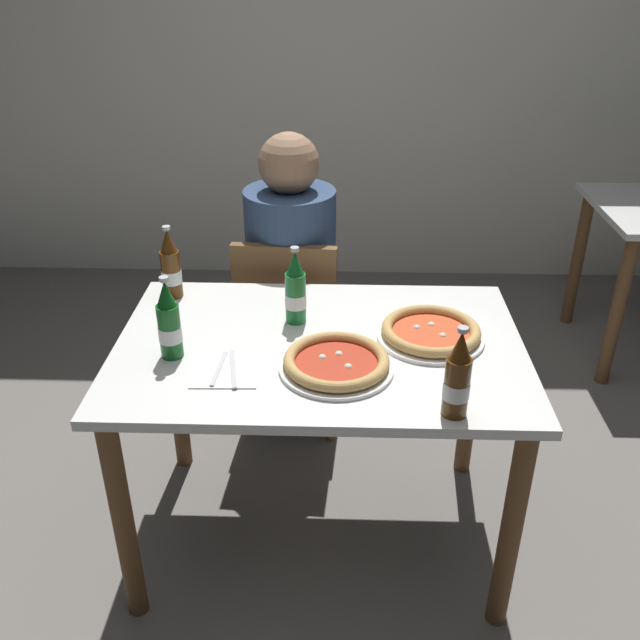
{
  "coord_description": "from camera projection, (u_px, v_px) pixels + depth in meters",
  "views": [
    {
      "loc": [
        0.06,
        -1.73,
        1.77
      ],
      "look_at": [
        0.0,
        0.05,
        0.8
      ],
      "focal_mm": 38.44,
      "sensor_mm": 36.0,
      "label": 1
    }
  ],
  "objects": [
    {
      "name": "beer_bottle_left",
      "position": [
        169.0,
        324.0,
        1.9
      ],
      "size": [
        0.07,
        0.07,
        0.25
      ],
      "color": "#14591E",
      "rests_on": "dining_table_main"
    },
    {
      "name": "diner_seated",
      "position": [
        292.0,
        293.0,
        2.68
      ],
      "size": [
        0.34,
        0.34,
        1.21
      ],
      "color": "#2D3342",
      "rests_on": "ground_plane"
    },
    {
      "name": "chair_behind_table",
      "position": [
        290.0,
        322.0,
        2.68
      ],
      "size": [
        0.43,
        0.43,
        0.85
      ],
      "rotation": [
        0.0,
        0.0,
        3.07
      ],
      "color": "brown",
      "rests_on": "ground_plane"
    },
    {
      "name": "dining_table_main",
      "position": [
        319.0,
        376.0,
        2.07
      ],
      "size": [
        1.2,
        0.8,
        0.75
      ],
      "color": "silver",
      "rests_on": "ground_plane"
    },
    {
      "name": "pizza_margherita_near",
      "position": [
        431.0,
        332.0,
        2.03
      ],
      "size": [
        0.32,
        0.32,
        0.04
      ],
      "color": "white",
      "rests_on": "dining_table_main"
    },
    {
      "name": "beer_bottle_right",
      "position": [
        171.0,
        267.0,
        2.24
      ],
      "size": [
        0.07,
        0.07,
        0.25
      ],
      "color": "#512D0F",
      "rests_on": "dining_table_main"
    },
    {
      "name": "pizza_marinara_far",
      "position": [
        336.0,
        363.0,
        1.88
      ],
      "size": [
        0.32,
        0.32,
        0.04
      ],
      "color": "white",
      "rests_on": "dining_table_main"
    },
    {
      "name": "napkin_with_cutlery",
      "position": [
        226.0,
        370.0,
        1.88
      ],
      "size": [
        0.19,
        0.19,
        0.01
      ],
      "color": "white",
      "rests_on": "dining_table_main"
    },
    {
      "name": "back_wall_tiled",
      "position": [
        333.0,
        47.0,
        3.68
      ],
      "size": [
        7.0,
        0.1,
        2.6
      ],
      "primitive_type": "cube",
      "color": "silver",
      "rests_on": "ground_plane"
    },
    {
      "name": "ground_plane",
      "position": [
        320.0,
        529.0,
        2.37
      ],
      "size": [
        8.0,
        8.0,
        0.0
      ],
      "primitive_type": "plane",
      "color": "slate"
    },
    {
      "name": "beer_bottle_extra",
      "position": [
        295.0,
        291.0,
        2.08
      ],
      "size": [
        0.07,
        0.07,
        0.25
      ],
      "color": "#196B2D",
      "rests_on": "dining_table_main"
    },
    {
      "name": "beer_bottle_center",
      "position": [
        457.0,
        379.0,
        1.66
      ],
      "size": [
        0.07,
        0.07,
        0.25
      ],
      "color": "#512D0F",
      "rests_on": "dining_table_main"
    }
  ]
}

